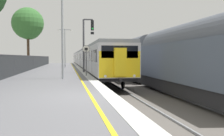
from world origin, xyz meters
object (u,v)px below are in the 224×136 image
Objects in this scene: commuter_train_at_platform at (85,58)px; signal_gantry at (86,39)px; platform_lamp_mid at (62,29)px; speed_limit_sign at (86,56)px; freight_train_adjacent_track at (152,58)px; background_tree_left at (28,25)px; platform_lamp_far at (65,45)px.

commuter_train_at_platform is 23.04m from signal_gantry.
signal_gantry is (-1.48, -22.91, 1.97)m from commuter_train_at_platform.
platform_lamp_mid is at bearing -96.91° from commuter_train_at_platform.
signal_gantry reaches higher than speed_limit_sign.
commuter_train_at_platform is at bearing 98.66° from freight_train_adjacent_track.
freight_train_adjacent_track is at bearing -54.58° from background_tree_left.
speed_limit_sign is 0.42× the size of platform_lamp_mid.
platform_lamp_far is at bearing 100.37° from signal_gantry.
platform_lamp_far is 7.05m from background_tree_left.
platform_lamp_far is (-1.79, 16.39, 1.68)m from speed_limit_sign.
background_tree_left is at bearing 103.84° from platform_lamp_mid.
commuter_train_at_platform is 13.07m from background_tree_left.
signal_gantry is 0.90× the size of platform_lamp_mid.
platform_lamp_far reaches higher than signal_gantry.
speed_limit_sign is (-1.85, -27.55, 0.29)m from commuter_train_at_platform.
commuter_train_at_platform is 30.28m from platform_lamp_mid.
background_tree_left reaches higher than commuter_train_at_platform.
background_tree_left is (-7.22, 19.64, 4.80)m from speed_limit_sign.
signal_gantry reaches higher than freight_train_adjacent_track.
freight_train_adjacent_track is at bearing -63.24° from platform_lamp_far.
freight_train_adjacent_track is at bearing 12.07° from speed_limit_sign.
platform_lamp_mid is 22.92m from background_tree_left.
freight_train_adjacent_track is 6.69m from signal_gantry.
commuter_train_at_platform is 11.02× the size of platform_lamp_mid.
commuter_train_at_platform is 11.90m from platform_lamp_far.
commuter_train_at_platform is 12.31× the size of signal_gantry.
speed_limit_sign is at bearing -83.78° from platform_lamp_far.
signal_gantry is 11.95m from platform_lamp_far.
background_tree_left reaches higher than speed_limit_sign.
speed_limit_sign is 0.44× the size of platform_lamp_far.
commuter_train_at_platform is 26.60m from freight_train_adjacent_track.
speed_limit_sign is at bearing -167.93° from freight_train_adjacent_track.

